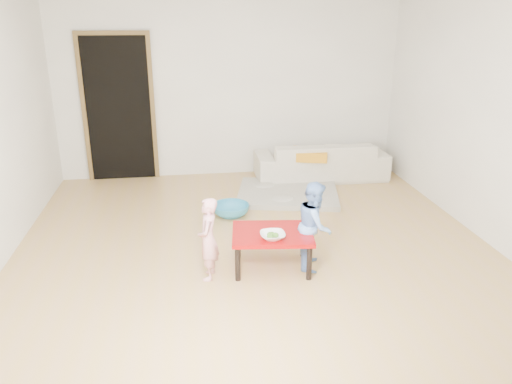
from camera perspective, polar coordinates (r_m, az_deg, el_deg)
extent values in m
cube|color=tan|center=(5.44, -0.30, -5.74)|extent=(5.00, 5.00, 0.01)
cube|color=silver|center=(7.46, -3.04, 11.79)|extent=(5.00, 0.02, 2.60)
cube|color=silver|center=(5.89, 24.77, 7.81)|extent=(0.02, 5.00, 2.60)
imported|color=beige|center=(7.47, 7.40, 3.66)|extent=(1.93, 0.77, 0.56)
cube|color=orange|center=(7.18, 6.16, 4.32)|extent=(0.59, 0.55, 0.13)
imported|color=white|center=(4.62, 1.91, -5.01)|extent=(0.23, 0.23, 0.06)
imported|color=#FF7482|center=(4.60, -5.49, -5.38)|extent=(0.24, 0.32, 0.79)
imported|color=#6A98F7|center=(4.81, 6.74, -3.77)|extent=(0.44, 0.50, 0.86)
imported|color=teal|center=(6.10, -2.89, -2.07)|extent=(0.45, 0.45, 0.14)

